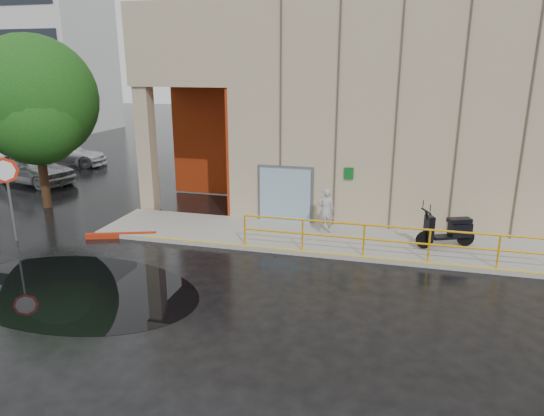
{
  "coord_description": "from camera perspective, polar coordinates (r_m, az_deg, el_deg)",
  "views": [
    {
      "loc": [
        4.05,
        -10.98,
        5.76
      ],
      "look_at": [
        0.45,
        3.0,
        1.51
      ],
      "focal_mm": 32.0,
      "sensor_mm": 36.0,
      "label": 1
    }
  ],
  "objects": [
    {
      "name": "guardrail",
      "position": [
        15.01,
        14.38,
        -3.91
      ],
      "size": [
        9.56,
        0.06,
        1.03
      ],
      "color": "#E2A00B",
      "rests_on": "sidewalk"
    },
    {
      "name": "scooter",
      "position": [
        16.36,
        19.99,
        -1.46
      ],
      "size": [
        2.01,
        1.33,
        1.52
      ],
      "rotation": [
        0.0,
        0.0,
        0.4
      ],
      "color": "black",
      "rests_on": "sidewalk"
    },
    {
      "name": "stop_sign",
      "position": [
        18.29,
        -28.74,
        2.73
      ],
      "size": [
        0.76,
        0.48,
        2.88
      ],
      "rotation": [
        0.0,
        0.0,
        0.15
      ],
      "color": "slate",
      "rests_on": "ground"
    },
    {
      "name": "car_c",
      "position": [
        31.47,
        -23.19,
        5.81
      ],
      "size": [
        5.12,
        3.09,
        1.39
      ],
      "primitive_type": "imported",
      "rotation": [
        0.0,
        0.0,
        1.83
      ],
      "color": "silver",
      "rests_on": "ground"
    },
    {
      "name": "red_curb",
      "position": [
        17.67,
        -17.32,
        -3.09
      ],
      "size": [
        2.33,
        0.95,
        0.18
      ],
      "primitive_type": "cube",
      "rotation": [
        0.0,
        0.0,
        0.33
      ],
      "color": "#9F250C",
      "rests_on": "ground"
    },
    {
      "name": "tree_near",
      "position": [
        21.73,
        -26.19,
        10.9
      ],
      "size": [
        5.02,
        5.02,
        7.0
      ],
      "rotation": [
        0.0,
        0.0,
        -0.37
      ],
      "color": "black",
      "rests_on": "ground"
    },
    {
      "name": "sidewalk",
      "position": [
        16.49,
        13.41,
        -4.24
      ],
      "size": [
        20.0,
        3.0,
        0.15
      ],
      "primitive_type": "cube",
      "color": "gray",
      "rests_on": "ground"
    },
    {
      "name": "car_a",
      "position": [
        27.34,
        -26.4,
        4.26
      ],
      "size": [
        5.07,
        2.93,
        1.62
      ],
      "primitive_type": "imported",
      "rotation": [
        0.0,
        0.0,
        1.35
      ],
      "color": "#A7AAAE",
      "rests_on": "ground"
    },
    {
      "name": "person",
      "position": [
        16.86,
        6.34,
        -0.28
      ],
      "size": [
        0.65,
        0.49,
        1.6
      ],
      "primitive_type": "imported",
      "rotation": [
        0.0,
        0.0,
        3.35
      ],
      "color": "#A4A3A8",
      "rests_on": "sidewalk"
    },
    {
      "name": "distant_building",
      "position": [
        50.47,
        -26.19,
        16.78
      ],
      "size": [
        12.0,
        8.08,
        15.0
      ],
      "color": "silver",
      "rests_on": "ground"
    },
    {
      "name": "puddle",
      "position": [
        14.14,
        -21.88,
        -8.88
      ],
      "size": [
        7.44,
        5.08,
        0.01
      ],
      "primitive_type": "cube",
      "rotation": [
        0.0,
        0.0,
        -0.12
      ],
      "color": "black",
      "rests_on": "ground"
    },
    {
      "name": "building",
      "position": [
        22.04,
        17.51,
        11.62
      ],
      "size": [
        20.0,
        10.17,
        8.0
      ],
      "color": "tan",
      "rests_on": "ground"
    },
    {
      "name": "ground",
      "position": [
        13.04,
        -5.28,
        -9.88
      ],
      "size": [
        120.0,
        120.0,
        0.0
      ],
      "primitive_type": "plane",
      "color": "black",
      "rests_on": "ground"
    }
  ]
}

